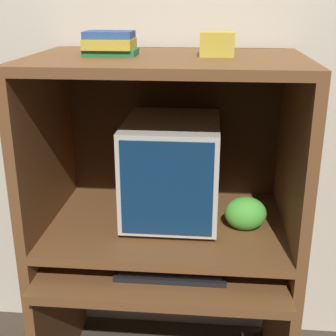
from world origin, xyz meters
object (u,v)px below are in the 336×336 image
Objects in this scene: snack_bag at (245,213)px; crt_monitor at (172,169)px; mouse at (241,271)px; keyboard at (171,270)px; book_stack at (110,44)px; storage_box at (217,44)px.

crt_monitor is at bearing 164.45° from snack_bag.
mouse is at bearing -39.67° from crt_monitor.
keyboard is 0.89m from book_stack.
keyboard is 6.16× the size of mouse.
mouse is 0.23m from snack_bag.
keyboard is at bearing -149.22° from snack_bag.
crt_monitor is 0.55m from book_stack.
snack_bag is 0.84m from book_stack.
mouse is 0.55× the size of storage_box.
book_stack is at bearing 139.31° from keyboard.
storage_box reaches higher than snack_bag.
storage_box is at bearing -10.36° from crt_monitor.
crt_monitor is 0.53m from storage_box.
mouse is at bearing 3.39° from keyboard.
keyboard is at bearing -40.69° from book_stack.
snack_bag is (0.30, -0.08, -0.15)m from crt_monitor.
crt_monitor is 2.81× the size of snack_bag.
keyboard is at bearing -85.63° from crt_monitor.
mouse is 0.35× the size of book_stack.
crt_monitor is 3.77× the size of storage_box.
storage_box is (-0.14, 0.05, 0.65)m from snack_bag.
storage_box is at bearing 158.40° from snack_bag.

